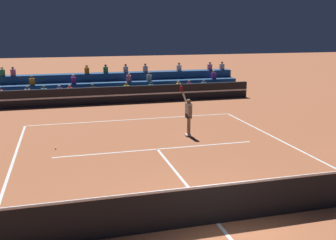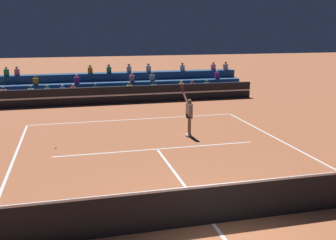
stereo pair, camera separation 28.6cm
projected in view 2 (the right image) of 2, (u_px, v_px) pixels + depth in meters
ground_plane at (213, 224)px, 9.89m from camera, size 120.00×120.00×0.00m
court_lines at (213, 224)px, 9.89m from camera, size 11.10×23.90×0.01m
tennis_net at (214, 204)px, 9.76m from camera, size 12.00×0.10×1.10m
sponsor_banner_wall at (122, 95)px, 25.60m from camera, size 18.00×0.26×1.10m
bleacher_stand at (117, 87)px, 27.97m from camera, size 18.05×2.85×2.28m
tennis_player at (189, 115)px, 17.69m from camera, size 0.33×1.38×2.26m
tennis_ball at (56, 148)px, 16.00m from camera, size 0.07×0.07×0.07m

